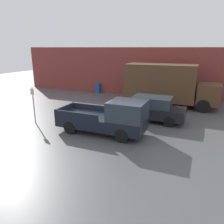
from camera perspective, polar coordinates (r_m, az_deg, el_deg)
The scene contains 7 objects.
ground_plane at distance 14.05m, azimuth -6.58°, elevation -4.34°, with size 60.00×60.00×0.00m, color #4C4C4F.
building_wall at distance 23.40m, azimuth 6.70°, elevation 10.32°, with size 28.00×0.15×5.00m.
pickup_truck at distance 12.85m, azimuth -0.72°, elevation -1.59°, with size 5.32×2.04×2.10m.
car at distance 15.55m, azimuth 10.00°, elevation 0.93°, with size 4.83×1.94×1.72m.
delivery_truck at distance 19.77m, azimuth 14.00°, elevation 7.12°, with size 7.88×2.57×3.59m.
parking_sign at distance 15.52m, azimuth -19.81°, elevation 2.16°, with size 0.30×0.07×2.47m.
newspaper_box at distance 25.04m, azimuth -3.70°, elevation 6.26°, with size 0.45×0.40×1.08m.
Camera 1 is at (6.59, -11.37, 4.96)m, focal length 35.00 mm.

